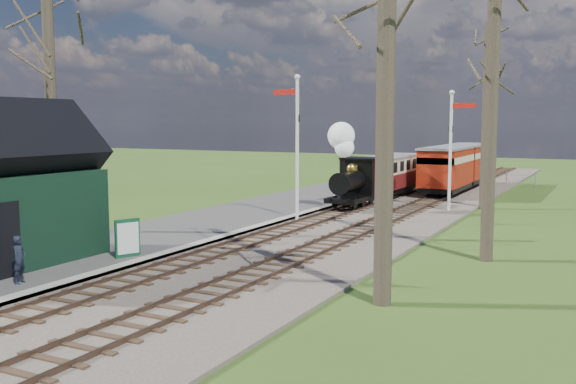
% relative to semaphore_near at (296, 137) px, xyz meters
% --- Properties ---
extents(distant_hills, '(114.40, 48.00, 22.02)m').
position_rel_semaphore_near_xyz_m(distant_hills, '(2.17, 48.38, -19.83)').
color(distant_hills, '#385B23').
rests_on(distant_hills, ground).
extents(ballast_bed, '(8.00, 60.00, 0.10)m').
position_rel_semaphore_near_xyz_m(ballast_bed, '(2.07, 6.00, -3.57)').
color(ballast_bed, brown).
rests_on(ballast_bed, ground).
extents(track_near, '(1.60, 60.00, 0.15)m').
position_rel_semaphore_near_xyz_m(track_near, '(0.77, 6.00, -3.52)').
color(track_near, brown).
rests_on(track_near, ground).
extents(track_far, '(1.60, 60.00, 0.15)m').
position_rel_semaphore_near_xyz_m(track_far, '(3.37, 6.00, -3.52)').
color(track_far, brown).
rests_on(track_far, ground).
extents(platform, '(5.00, 44.00, 0.20)m').
position_rel_semaphore_near_xyz_m(platform, '(-2.73, -2.00, -3.52)').
color(platform, '#474442').
rests_on(platform, ground).
extents(coping_strip, '(0.40, 44.00, 0.21)m').
position_rel_semaphore_near_xyz_m(coping_strip, '(-0.43, -2.00, -3.52)').
color(coping_strip, '#B2AD9E').
rests_on(coping_strip, ground).
extents(semaphore_near, '(1.22, 0.24, 6.22)m').
position_rel_semaphore_near_xyz_m(semaphore_near, '(0.00, 0.00, 0.00)').
color(semaphore_near, silver).
rests_on(semaphore_near, ground).
extents(semaphore_far, '(1.22, 0.24, 5.72)m').
position_rel_semaphore_near_xyz_m(semaphore_far, '(5.14, 6.00, -0.27)').
color(semaphore_far, silver).
rests_on(semaphore_far, ground).
extents(bare_trees, '(15.51, 22.39, 12.00)m').
position_rel_semaphore_near_xyz_m(bare_trees, '(2.10, -5.90, 1.59)').
color(bare_trees, '#382D23').
rests_on(bare_trees, ground).
extents(fence_line, '(12.60, 0.08, 1.00)m').
position_rel_semaphore_near_xyz_m(fence_line, '(1.07, 20.00, -3.07)').
color(fence_line, slate).
rests_on(fence_line, ground).
extents(locomotive, '(1.62, 3.78, 4.05)m').
position_rel_semaphore_near_xyz_m(locomotive, '(0.76, 4.63, -1.73)').
color(locomotive, black).
rests_on(locomotive, ground).
extents(coach, '(1.89, 6.48, 1.99)m').
position_rel_semaphore_near_xyz_m(coach, '(0.77, 10.69, -2.23)').
color(coach, black).
rests_on(coach, ground).
extents(red_carriage_a, '(2.15, 5.33, 2.26)m').
position_rel_semaphore_near_xyz_m(red_carriage_a, '(3.37, 12.47, -2.07)').
color(red_carriage_a, black).
rests_on(red_carriage_a, ground).
extents(red_carriage_b, '(2.15, 5.33, 2.26)m').
position_rel_semaphore_near_xyz_m(red_carriage_b, '(3.37, 17.97, -2.07)').
color(red_carriage_b, black).
rests_on(red_carriage_b, ground).
extents(sign_board, '(0.39, 0.76, 1.16)m').
position_rel_semaphore_near_xyz_m(sign_board, '(-1.00, -9.35, -2.84)').
color(sign_board, '#0E4326').
rests_on(sign_board, platform).
extents(bench, '(0.84, 1.40, 0.77)m').
position_rel_semaphore_near_xyz_m(bench, '(-2.59, -10.21, -3.06)').
color(bench, '#4D341B').
rests_on(bench, platform).
extents(person, '(0.42, 0.51, 1.22)m').
position_rel_semaphore_near_xyz_m(person, '(-1.29, -13.04, -2.81)').
color(person, black).
rests_on(person, platform).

